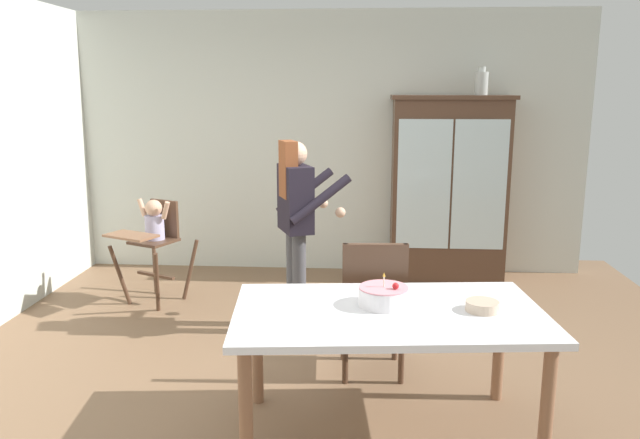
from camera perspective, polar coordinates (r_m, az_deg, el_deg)
ground_plane at (r=4.31m, az=-1.33°, el=-14.42°), size 6.24×6.24×0.00m
wall_back at (r=6.51m, az=0.75°, el=7.01°), size 5.32×0.06×2.70m
china_cabinet at (r=6.35m, az=11.78°, el=2.84°), size 1.19×0.48×1.86m
ceramic_vase at (r=6.32m, az=14.68°, el=12.14°), size 0.13×0.13×0.27m
high_chair_with_toddler at (r=5.74m, az=-15.11°, el=-1.14°), size 0.76×0.83×0.95m
adult_person at (r=4.83m, az=-2.19°, el=0.66°), size 0.63×0.62×1.53m
dining_table at (r=3.44m, az=6.33°, el=-9.64°), size 1.77×1.11×0.74m
birthday_cake at (r=3.46m, az=5.90°, el=-7.05°), size 0.28×0.28×0.19m
serving_bowl at (r=3.48m, az=14.77°, el=-7.74°), size 0.18×0.18×0.05m
dining_chair_far_side at (r=4.12m, az=4.95°, el=-7.37°), size 0.47×0.47×0.96m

